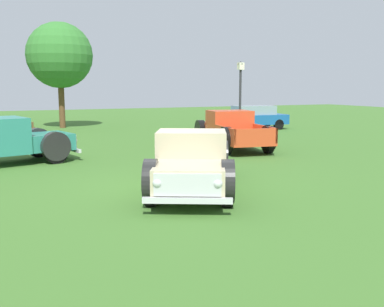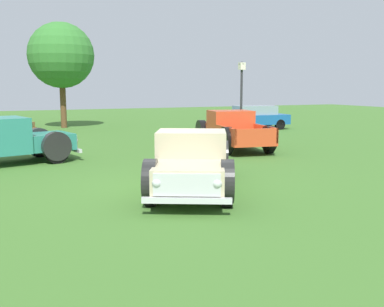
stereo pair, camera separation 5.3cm
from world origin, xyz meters
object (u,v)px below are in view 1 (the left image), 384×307
at_px(lamp_post_near, 240,97).
at_px(pickup_truck_behind_right, 5,142).
at_px(pickup_truck_foreground, 191,163).
at_px(oak_tree_east, 60,56).
at_px(picnic_table, 11,128).
at_px(pickup_truck_behind_left, 229,130).
at_px(sedan_distant_a, 252,117).

bearing_deg(lamp_post_near, pickup_truck_behind_right, -159.44).
bearing_deg(pickup_truck_foreground, oak_tree_east, 91.35).
bearing_deg(pickup_truck_foreground, pickup_truck_behind_right, 123.70).
bearing_deg(lamp_post_near, pickup_truck_foreground, -125.42).
bearing_deg(oak_tree_east, picnic_table, -125.73).
xyz_separation_m(pickup_truck_behind_left, lamp_post_near, (2.60, 3.57, 1.26)).
bearing_deg(pickup_truck_behind_left, oak_tree_east, 113.16).
height_order(pickup_truck_foreground, pickup_truck_behind_right, pickup_truck_behind_right).
xyz_separation_m(pickup_truck_foreground, oak_tree_east, (-0.44, 18.78, 3.70)).
relative_size(pickup_truck_foreground, pickup_truck_behind_left, 0.97).
bearing_deg(sedan_distant_a, pickup_truck_foreground, -126.71).
bearing_deg(pickup_truck_foreground, sedan_distant_a, 53.29).
height_order(pickup_truck_behind_left, picnic_table, pickup_truck_behind_left).
bearing_deg(pickup_truck_behind_left, picnic_table, 137.04).
distance_m(pickup_truck_behind_left, picnic_table, 11.33).
xyz_separation_m(lamp_post_near, oak_tree_east, (-7.76, 8.49, 2.41)).
relative_size(pickup_truck_behind_right, picnic_table, 2.31).
height_order(pickup_truck_foreground, pickup_truck_behind_left, pickup_truck_behind_left).
bearing_deg(lamp_post_near, sedan_distant_a, 49.10).
xyz_separation_m(picnic_table, oak_tree_east, (3.13, 4.35, 3.92)).
xyz_separation_m(sedan_distant_a, oak_tree_east, (-10.29, 5.57, 3.67)).
height_order(pickup_truck_foreground, sedan_distant_a, pickup_truck_foreground).
xyz_separation_m(pickup_truck_behind_left, picnic_table, (-8.29, 7.72, -0.25)).
relative_size(lamp_post_near, oak_tree_east, 0.60).
height_order(lamp_post_near, picnic_table, lamp_post_near).
height_order(pickup_truck_behind_left, sedan_distant_a, pickup_truck_behind_left).
xyz_separation_m(pickup_truck_behind_left, pickup_truck_behind_right, (-8.74, -0.69, -0.00)).
bearing_deg(pickup_truck_behind_right, sedan_distant_a, 27.35).
height_order(pickup_truck_foreground, lamp_post_near, lamp_post_near).
xyz_separation_m(sedan_distant_a, picnic_table, (-13.42, 1.23, -0.25)).
height_order(pickup_truck_behind_right, sedan_distant_a, pickup_truck_behind_right).
height_order(sedan_distant_a, oak_tree_east, oak_tree_east).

